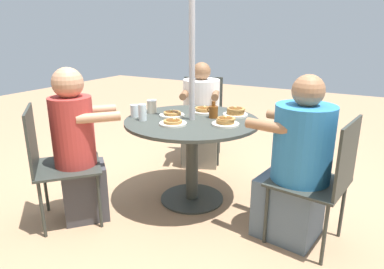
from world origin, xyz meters
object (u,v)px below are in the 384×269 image
object	(u,v)px
drinking_glass_b	(142,112)
patio_chair_south	(202,113)
coffee_cup	(152,106)
diner_south	(201,119)
pancake_plate_d	(226,122)
diner_north	(78,151)
pancake_plate_e	(235,112)
pancake_plate_c	(172,114)
patio_chair_east	(323,176)
drinking_glass_a	(135,111)
patio_chair_north	(54,159)
patio_table	(192,137)
syrup_bottle	(213,111)
diner_east	(296,168)
pancake_plate_a	(173,123)
pancake_plate_b	(204,110)

from	to	relation	value
drinking_glass_b	patio_chair_south	bearing A→B (deg)	-85.74
patio_chair_south	coffee_cup	distance (m)	0.99
diner_south	pancake_plate_d	xyz separation A→B (m)	(-0.66, 0.84, 0.25)
diner_north	drinking_glass_b	distance (m)	0.57
patio_chair_south	coffee_cup	xyz separation A→B (m)	(-0.00, 0.96, 0.26)
pancake_plate_e	pancake_plate_c	bearing A→B (deg)	31.35
pancake_plate_e	coffee_cup	size ratio (longest dim) A/B	1.87
diner_south	pancake_plate_e	xyz separation A→B (m)	(-0.61, 0.53, 0.26)
patio_chair_east	drinking_glass_a	bearing A→B (deg)	98.37
patio_chair_north	coffee_cup	xyz separation A→B (m)	(-0.29, -0.83, 0.26)
patio_table	pancake_plate_e	bearing A→B (deg)	-131.91
syrup_bottle	patio_chair_east	bearing A→B (deg)	163.10
coffee_cup	drinking_glass_b	bearing A→B (deg)	109.19
patio_chair_south	diner_south	world-z (taller)	diner_south
patio_chair_south	pancake_plate_e	world-z (taller)	patio_chair_south
coffee_cup	patio_chair_south	bearing A→B (deg)	-89.73
pancake_plate_c	pancake_plate_e	bearing A→B (deg)	-148.65
patio_chair_south	diner_east	bearing A→B (deg)	116.37
coffee_cup	pancake_plate_a	bearing A→B (deg)	147.32
pancake_plate_a	pancake_plate_b	bearing A→B (deg)	-93.05
coffee_cup	drinking_glass_b	world-z (taller)	drinking_glass_b
pancake_plate_e	patio_chair_east	bearing A→B (deg)	151.31
pancake_plate_a	diner_south	bearing A→B (deg)	-73.64
pancake_plate_c	drinking_glass_b	distance (m)	0.27
diner_north	drinking_glass_a	size ratio (longest dim) A/B	11.56
pancake_plate_a	syrup_bottle	bearing A→B (deg)	-117.25
pancake_plate_a	pancake_plate_d	distance (m)	0.40
drinking_glass_b	pancake_plate_d	bearing A→B (deg)	-163.01
patio_chair_south	pancake_plate_c	xyz separation A→B (m)	(-0.23, 0.98, 0.22)
pancake_plate_c	pancake_plate_e	world-z (taller)	pancake_plate_e
diner_east	pancake_plate_d	world-z (taller)	diner_east
patio_table	coffee_cup	size ratio (longest dim) A/B	9.74
pancake_plate_d	pancake_plate_e	world-z (taller)	pancake_plate_e
patio_chair_east	coffee_cup	bearing A→B (deg)	91.18
diner_east	patio_chair_south	distance (m)	1.72
pancake_plate_a	drinking_glass_b	size ratio (longest dim) A/B	1.62
diner_north	pancake_plate_d	world-z (taller)	diner_north
patio_chair_south	pancake_plate_d	world-z (taller)	patio_chair_south
patio_chair_south	coffee_cup	size ratio (longest dim) A/B	7.99
pancake_plate_c	coffee_cup	distance (m)	0.23
patio_chair_east	pancake_plate_d	xyz separation A→B (m)	(0.76, -0.13, 0.23)
patio_chair_north	drinking_glass_b	xyz separation A→B (m)	(-0.38, -0.59, 0.27)
patio_chair_north	pancake_plate_b	world-z (taller)	patio_chair_north
diner_east	pancake_plate_c	distance (m)	1.11
pancake_plate_c	diner_north	bearing A→B (deg)	59.82
pancake_plate_a	patio_chair_north	bearing A→B (deg)	42.03
pancake_plate_b	coffee_cup	world-z (taller)	coffee_cup
syrup_bottle	pancake_plate_a	bearing A→B (deg)	62.75
pancake_plate_e	drinking_glass_a	size ratio (longest dim) A/B	2.08
patio_table	diner_east	bearing A→B (deg)	171.89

